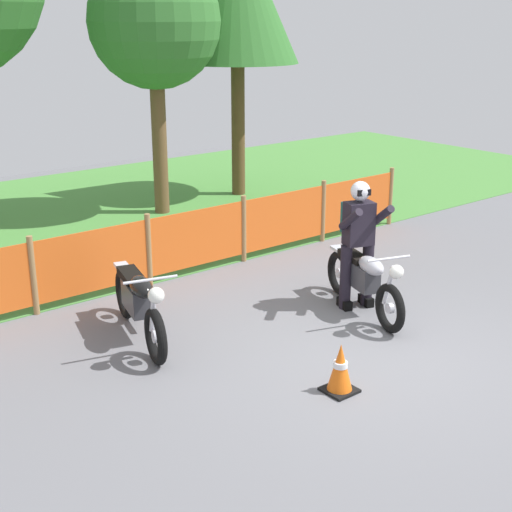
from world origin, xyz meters
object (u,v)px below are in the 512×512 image
object	(u,v)px
motorcycle_lead	(139,302)
traffic_cone	(340,368)
rider_trailing	(358,237)
motorcycle_trailing	(364,279)

from	to	relation	value
motorcycle_lead	traffic_cone	world-z (taller)	motorcycle_lead
rider_trailing	traffic_cone	xyz separation A→B (m)	(-1.79, -1.50, -0.69)
motorcycle_lead	motorcycle_trailing	distance (m)	2.88
motorcycle_trailing	rider_trailing	bearing A→B (deg)	-179.49
motorcycle_lead	traffic_cone	size ratio (longest dim) A/B	3.78
traffic_cone	motorcycle_lead	bearing A→B (deg)	111.78
motorcycle_trailing	traffic_cone	size ratio (longest dim) A/B	3.56
traffic_cone	motorcycle_trailing	bearing A→B (deg)	37.09
motorcycle_lead	motorcycle_trailing	xyz separation A→B (m)	(2.67, -1.08, -0.02)
motorcycle_lead	motorcycle_trailing	world-z (taller)	motorcycle_lead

